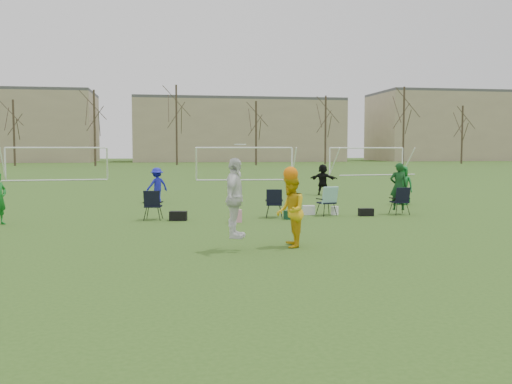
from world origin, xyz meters
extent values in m
plane|color=#31551A|center=(0.00, 0.00, 0.00)|extent=(260.00, 260.00, 0.00)
imported|color=#181AB6|center=(-2.46, 13.93, 0.75)|extent=(1.12, 0.95, 1.51)
imported|color=#126926|center=(7.68, 11.46, 0.81)|extent=(0.94, 0.88, 1.62)
imported|color=black|center=(5.74, 16.71, 0.78)|extent=(1.44, 1.21, 1.55)
imported|color=white|center=(-0.65, 1.78, 1.21)|extent=(0.76, 1.15, 1.81)
imported|color=gold|center=(0.71, 2.08, 0.85)|extent=(0.77, 0.92, 1.70)
sphere|color=orange|center=(0.71, 2.08, 1.73)|extent=(0.34, 0.34, 0.34)
cylinder|color=white|center=(-0.52, 1.84, 2.41)|extent=(0.27, 0.27, 0.03)
imported|color=#103D17|center=(6.02, 8.12, 0.99)|extent=(0.68, 0.53, 1.67)
cube|color=black|center=(-1.75, 7.56, 0.15)|extent=(0.60, 0.40, 0.30)
cube|color=pink|center=(0.03, 6.81, 0.20)|extent=(0.36, 0.24, 0.40)
cube|color=#0F391F|center=(1.95, 7.33, 0.14)|extent=(0.49, 0.36, 0.28)
cube|color=white|center=(2.84, 8.48, 0.16)|extent=(0.45, 0.35, 0.32)
cylinder|color=white|center=(3.72, 8.26, 0.15)|extent=(0.26, 0.26, 0.30)
cube|color=black|center=(4.69, 7.77, 0.13)|extent=(0.51, 0.28, 0.26)
cube|color=black|center=(-2.55, 7.92, 0.48)|extent=(0.69, 0.69, 0.96)
cube|color=black|center=(1.48, 7.90, 0.48)|extent=(0.71, 0.71, 0.96)
cube|color=black|center=(3.39, 8.15, 0.48)|extent=(0.73, 0.73, 0.96)
cube|color=black|center=(6.02, 8.02, 0.48)|extent=(0.64, 0.64, 0.96)
cylinder|color=white|center=(-13.64, 33.68, 1.20)|extent=(0.12, 0.12, 2.40)
cylinder|color=white|center=(-6.36, 34.32, 1.20)|extent=(0.12, 0.12, 2.40)
cylinder|color=white|center=(-10.00, 34.00, 2.40)|extent=(7.28, 0.76, 0.12)
cylinder|color=white|center=(0.36, 32.25, 1.20)|extent=(0.12, 0.12, 2.40)
cylinder|color=white|center=(7.64, 31.75, 1.20)|extent=(0.12, 0.12, 2.40)
cylinder|color=white|center=(4.00, 32.00, 2.40)|extent=(7.29, 0.63, 0.12)
cylinder|color=white|center=(12.39, 37.49, 1.20)|extent=(0.12, 0.12, 2.40)
cylinder|color=white|center=(19.61, 38.51, 1.20)|extent=(0.12, 0.12, 2.40)
cylinder|color=white|center=(16.00, 38.00, 2.40)|extent=(7.25, 1.13, 0.12)
cylinder|color=#382B21|center=(-22.00, 71.50, 4.50)|extent=(0.28, 0.28, 9.00)
cylinder|color=#382B21|center=(-11.00, 68.50, 5.10)|extent=(0.28, 0.28, 10.20)
cylinder|color=#382B21|center=(0.00, 71.50, 5.70)|extent=(0.28, 0.28, 11.40)
cylinder|color=#382B21|center=(11.00, 68.50, 4.50)|extent=(0.28, 0.28, 9.00)
cylinder|color=#382B21|center=(22.00, 71.50, 5.10)|extent=(0.28, 0.28, 10.20)
cylinder|color=#382B21|center=(33.00, 68.50, 5.70)|extent=(0.28, 0.28, 11.40)
cylinder|color=#382B21|center=(44.00, 71.50, 4.50)|extent=(0.28, 0.28, 9.00)
cube|color=tan|center=(12.00, 96.00, 5.50)|extent=(38.00, 16.00, 11.00)
cube|color=tan|center=(55.00, 96.00, 6.50)|extent=(30.00, 16.00, 13.00)
camera|label=1|loc=(-2.29, -10.91, 2.31)|focal=40.00mm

